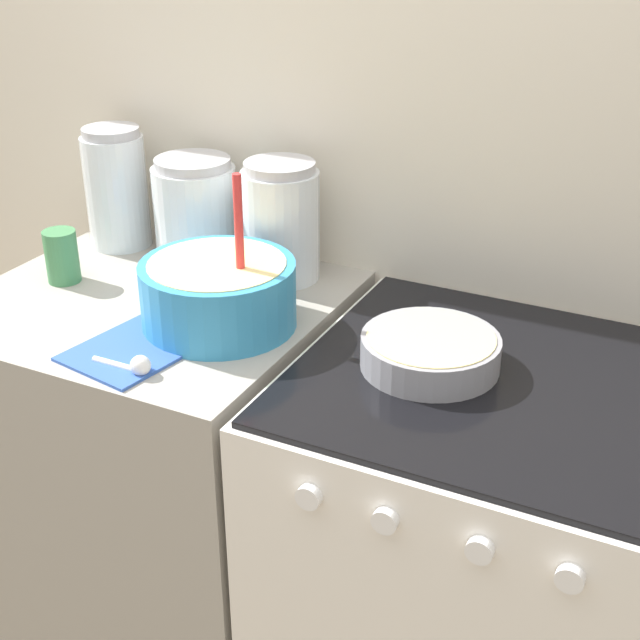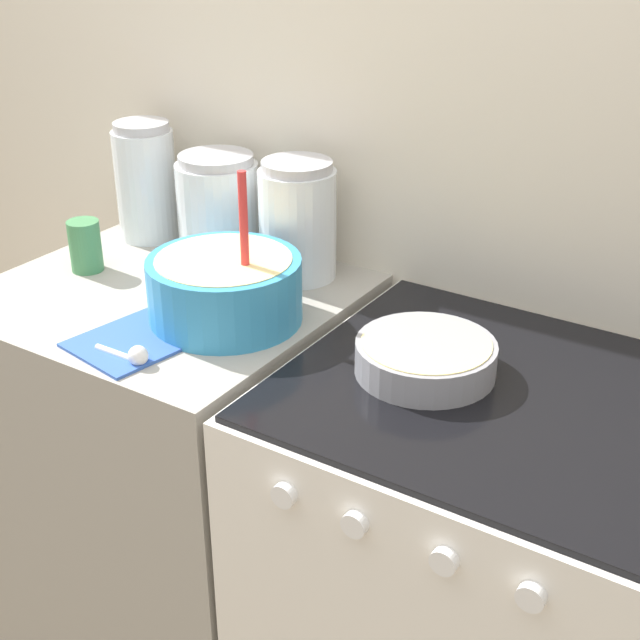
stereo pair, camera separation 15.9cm
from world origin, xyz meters
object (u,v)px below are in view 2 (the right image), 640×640
at_px(storage_jar_right, 298,228).
at_px(storage_jar_middle, 219,213).
at_px(mixing_bowl, 225,285).
at_px(storage_jar_left, 147,189).
at_px(stove, 474,601).
at_px(tin_can, 85,246).
at_px(baking_pan, 426,357).

bearing_deg(storage_jar_right, storage_jar_middle, 180.00).
xyz_separation_m(mixing_bowl, storage_jar_middle, (-0.21, 0.25, 0.03)).
bearing_deg(storage_jar_left, mixing_bowl, -30.63).
bearing_deg(storage_jar_right, stove, -21.75).
height_order(mixing_bowl, storage_jar_right, mixing_bowl).
distance_m(storage_jar_middle, tin_can, 0.29).
bearing_deg(tin_can, baking_pan, -0.33).
bearing_deg(mixing_bowl, storage_jar_right, 90.84).
relative_size(stove, storage_jar_left, 3.41).
height_order(storage_jar_left, tin_can, storage_jar_left).
height_order(storage_jar_left, storage_jar_right, storage_jar_left).
relative_size(stove, tin_can, 8.32).
bearing_deg(storage_jar_middle, baking_pan, -20.00).
bearing_deg(storage_jar_middle, tin_can, -129.99).
bearing_deg(mixing_bowl, storage_jar_left, 149.37).
bearing_deg(mixing_bowl, stove, 3.68).
distance_m(mixing_bowl, storage_jar_right, 0.25).
relative_size(baking_pan, tin_can, 2.16).
bearing_deg(stove, storage_jar_right, 158.25).
relative_size(storage_jar_middle, storage_jar_right, 0.92).
distance_m(baking_pan, tin_can, 0.81).
relative_size(baking_pan, storage_jar_middle, 1.05).
xyz_separation_m(stove, baking_pan, (-0.13, -0.01, 0.49)).
xyz_separation_m(stove, storage_jar_left, (-0.96, 0.22, 0.58)).
height_order(mixing_bowl, tin_can, mixing_bowl).
bearing_deg(baking_pan, storage_jar_left, 164.76).
height_order(storage_jar_left, storage_jar_middle, storage_jar_left).
distance_m(stove, baking_pan, 0.51).
relative_size(stove, storage_jar_middle, 4.03).
bearing_deg(storage_jar_left, baking_pan, -15.24).
bearing_deg(storage_jar_right, tin_can, -150.68).
height_order(mixing_bowl, storage_jar_left, mixing_bowl).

